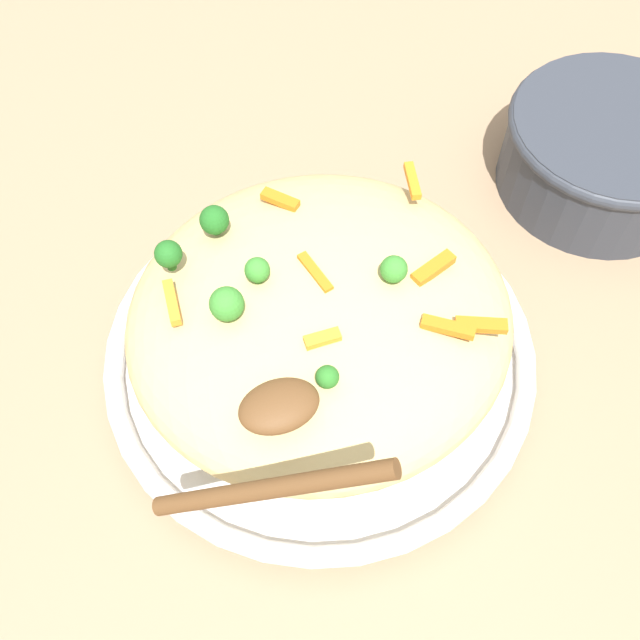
# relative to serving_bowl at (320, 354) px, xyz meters

# --- Properties ---
(ground_plane) EXTENTS (2.40, 2.40, 0.00)m
(ground_plane) POSITION_rel_serving_bowl_xyz_m (0.00, 0.00, -0.02)
(ground_plane) COLOR #9E7F60
(serving_bowl) EXTENTS (0.37, 0.37, 0.04)m
(serving_bowl) POSITION_rel_serving_bowl_xyz_m (0.00, 0.00, 0.00)
(serving_bowl) COLOR silver
(serving_bowl) RESTS_ON ground_plane
(pasta_mound) EXTENTS (0.31, 0.30, 0.09)m
(pasta_mound) POSITION_rel_serving_bowl_xyz_m (0.00, 0.00, 0.06)
(pasta_mound) COLOR #D1BA7A
(pasta_mound) RESTS_ON serving_bowl
(carrot_piece_0) EXTENTS (0.02, 0.04, 0.01)m
(carrot_piece_0) POSITION_rel_serving_bowl_xyz_m (-0.11, -0.07, 0.10)
(carrot_piece_0) COLOR orange
(carrot_piece_0) RESTS_ON pasta_mound
(carrot_piece_1) EXTENTS (0.04, 0.03, 0.01)m
(carrot_piece_1) POSITION_rel_serving_bowl_xyz_m (-0.07, 0.07, 0.10)
(carrot_piece_1) COLOR orange
(carrot_piece_1) RESTS_ON pasta_mound
(carrot_piece_2) EXTENTS (0.03, 0.03, 0.01)m
(carrot_piece_2) POSITION_rel_serving_bowl_xyz_m (0.00, -0.09, 0.10)
(carrot_piece_2) COLOR orange
(carrot_piece_2) RESTS_ON pasta_mound
(carrot_piece_3) EXTENTS (0.02, 0.04, 0.01)m
(carrot_piece_3) POSITION_rel_serving_bowl_xyz_m (0.00, -0.01, 0.11)
(carrot_piece_3) COLOR orange
(carrot_piece_3) RESTS_ON pasta_mound
(carrot_piece_4) EXTENTS (0.03, 0.01, 0.01)m
(carrot_piece_4) POSITION_rel_serving_bowl_xyz_m (0.01, 0.04, 0.11)
(carrot_piece_4) COLOR orange
(carrot_piece_4) RESTS_ON pasta_mound
(carrot_piece_5) EXTENTS (0.04, 0.02, 0.01)m
(carrot_piece_5) POSITION_rel_serving_bowl_xyz_m (-0.09, 0.01, 0.10)
(carrot_piece_5) COLOR orange
(carrot_piece_5) RESTS_ON pasta_mound
(carrot_piece_6) EXTENTS (0.04, 0.03, 0.01)m
(carrot_piece_6) POSITION_rel_serving_bowl_xyz_m (-0.10, 0.07, 0.10)
(carrot_piece_6) COLOR orange
(carrot_piece_6) RESTS_ON pasta_mound
(carrot_piece_7) EXTENTS (0.01, 0.04, 0.01)m
(carrot_piece_7) POSITION_rel_serving_bowl_xyz_m (0.11, -0.03, 0.10)
(carrot_piece_7) COLOR orange
(carrot_piece_7) RESTS_ON pasta_mound
(broccoli_floret_0) EXTENTS (0.02, 0.02, 0.02)m
(broccoli_floret_0) POSITION_rel_serving_bowl_xyz_m (0.02, 0.08, 0.11)
(broccoli_floret_0) COLOR #296820
(broccoli_floret_0) RESTS_ON pasta_mound
(broccoli_floret_1) EXTENTS (0.02, 0.02, 0.02)m
(broccoli_floret_1) POSITION_rel_serving_bowl_xyz_m (-0.05, 0.01, 0.12)
(broccoli_floret_1) COLOR #377928
(broccoli_floret_1) RESTS_ON pasta_mound
(broccoli_floret_2) EXTENTS (0.02, 0.02, 0.03)m
(broccoli_floret_2) POSITION_rel_serving_bowl_xyz_m (0.10, -0.06, 0.12)
(broccoli_floret_2) COLOR #205B1C
(broccoli_floret_2) RESTS_ON pasta_mound
(broccoli_floret_3) EXTENTS (0.02, 0.02, 0.02)m
(broccoli_floret_3) POSITION_rel_serving_bowl_xyz_m (0.04, -0.02, 0.12)
(broccoli_floret_3) COLOR #377928
(broccoli_floret_3) RESTS_ON pasta_mound
(broccoli_floret_4) EXTENTS (0.03, 0.03, 0.03)m
(broccoli_floret_4) POSITION_rel_serving_bowl_xyz_m (0.07, -0.00, 0.12)
(broccoli_floret_4) COLOR #377928
(broccoli_floret_4) RESTS_ON pasta_mound
(broccoli_floret_5) EXTENTS (0.02, 0.02, 0.03)m
(broccoli_floret_5) POSITION_rel_serving_bowl_xyz_m (0.06, -0.08, 0.11)
(broccoli_floret_5) COLOR #205B1C
(broccoli_floret_5) RESTS_ON pasta_mound
(serving_spoon) EXTENTS (0.14, 0.12, 0.09)m
(serving_spoon) POSITION_rel_serving_bowl_xyz_m (0.07, 0.11, 0.12)
(serving_spoon) COLOR brown
(serving_spoon) RESTS_ON pasta_mound
(companion_bowl) EXTENTS (0.21, 0.21, 0.09)m
(companion_bowl) POSITION_rel_serving_bowl_xyz_m (-0.34, -0.10, 0.03)
(companion_bowl) COLOR #333842
(companion_bowl) RESTS_ON ground_plane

